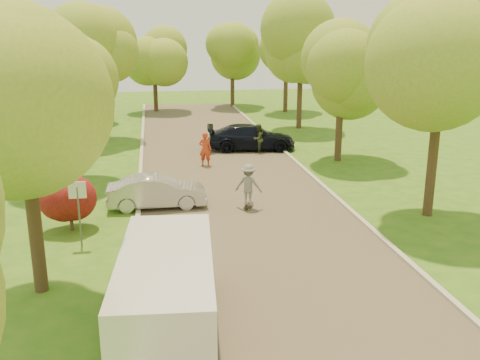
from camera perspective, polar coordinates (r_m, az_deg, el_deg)
ground at (r=14.84m, az=4.83°, el=-11.50°), size 100.00×100.00×0.00m
road at (r=22.10m, az=-0.21°, el=-2.13°), size 8.00×60.00×0.01m
curb_left at (r=21.84m, az=-10.76°, el=-2.49°), size 0.18×60.00×0.12m
curb_right at (r=23.05m, az=9.79°, el=-1.47°), size 0.18×60.00×0.12m
street_sign at (r=17.74m, az=-16.89°, el=-2.07°), size 0.55×0.06×2.17m
red_shrub at (r=19.36m, az=-17.72°, el=-2.11°), size 1.70×1.70×1.95m
tree_l_mida at (r=14.18m, az=-21.53°, el=8.16°), size 4.71×4.60×7.39m
tree_l_midb at (r=25.11m, az=-17.54°, el=9.98°), size 4.30×4.20×6.62m
tree_l_far at (r=34.94m, az=-14.74°, el=13.04°), size 4.92×4.80×7.79m
tree_r_mida at (r=20.62m, az=21.27°, el=11.23°), size 5.13×5.00×7.95m
tree_r_midb at (r=28.63m, az=11.21°, el=11.60°), size 4.51×4.40×7.01m
tree_r_far at (r=38.28m, az=6.88°, el=14.16°), size 5.33×5.20×8.34m
tree_bg_a at (r=43.15m, az=-17.05°, el=13.08°), size 5.12×5.00×7.72m
tree_bg_b at (r=46.27m, az=5.27°, el=14.08°), size 5.12×5.00×7.95m
tree_bg_c at (r=46.81m, az=-8.92°, el=13.35°), size 4.92×4.80×7.33m
tree_bg_d at (r=49.38m, az=-0.57°, el=13.98°), size 5.12×5.00×7.72m
minivan at (r=12.50m, az=-7.79°, el=-11.68°), size 2.50×5.47×1.98m
silver_sedan at (r=21.29m, az=-8.84°, el=-1.24°), size 3.89×1.37×1.28m
dark_sedan at (r=31.33m, az=1.20°, el=4.58°), size 5.31×2.62×1.48m
longboard at (r=21.11m, az=0.91°, el=-2.75°), size 0.56×0.88×0.10m
skateboarder at (r=20.86m, az=0.92°, el=-0.53°), size 1.23×1.00×1.67m
person_striped at (r=27.55m, az=-3.73°, el=3.31°), size 0.74×0.61×1.76m
person_olive at (r=30.52m, az=1.94°, el=4.44°), size 1.01×1.01×1.65m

